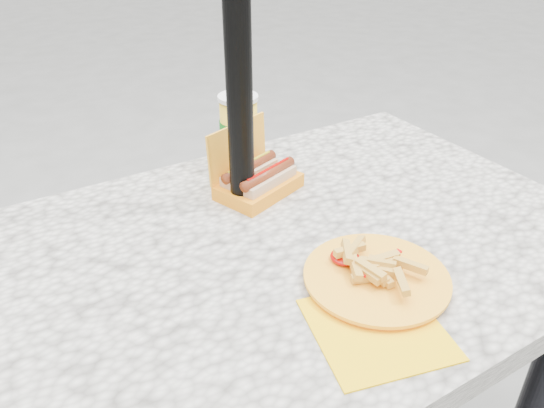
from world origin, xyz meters
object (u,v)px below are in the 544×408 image
hotdog_box (257,179)px  fries_plate (375,279)px  umbrella_pole (237,30)px  soda_cup (239,131)px

hotdog_box → fries_plate: size_ratio=0.64×
hotdog_box → fries_plate: bearing=-107.7°
umbrella_pole → fries_plate: size_ratio=6.92×
hotdog_box → umbrella_pole: bearing=-172.4°
umbrella_pole → hotdog_box: umbrella_pole is taller
fries_plate → umbrella_pole: bearing=99.5°
umbrella_pole → soda_cup: size_ratio=13.03×
hotdog_box → soda_cup: bearing=57.7°
fries_plate → soda_cup: soda_cup is taller
umbrella_pole → soda_cup: umbrella_pole is taller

